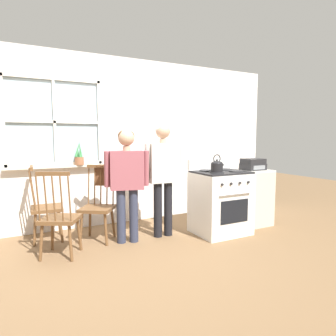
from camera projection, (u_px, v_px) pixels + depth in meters
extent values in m
plane|color=brown|center=(138.00, 253.00, 3.71)|extent=(16.00, 16.00, 0.00)
cube|color=white|center=(188.00, 141.00, 5.52)|extent=(3.26, 0.06, 2.70)
cube|color=white|center=(57.00, 198.00, 4.55)|extent=(1.37, 0.06, 1.00)
cube|color=white|center=(52.00, 63.00, 4.34)|extent=(1.37, 0.06, 0.41)
cube|color=silver|center=(57.00, 167.00, 4.43)|extent=(1.43, 0.10, 0.03)
cube|color=#9EB7C6|center=(54.00, 122.00, 4.44)|extent=(1.31, 0.01, 1.23)
cube|color=silver|center=(55.00, 122.00, 4.41)|extent=(0.04, 0.02, 1.29)
cube|color=silver|center=(55.00, 122.00, 4.41)|extent=(1.37, 0.02, 0.04)
cube|color=silver|center=(3.00, 121.00, 4.11)|extent=(0.04, 0.03, 1.29)
cube|color=silver|center=(99.00, 123.00, 4.72)|extent=(0.04, 0.03, 1.29)
cube|color=silver|center=(53.00, 78.00, 4.35)|extent=(1.37, 0.03, 0.04)
cube|color=silver|center=(56.00, 164.00, 4.48)|extent=(1.37, 0.03, 0.04)
cube|color=brown|center=(97.00, 209.00, 4.09)|extent=(0.57, 0.57, 0.04)
cylinder|color=brown|center=(81.00, 229.00, 3.98)|extent=(0.09, 0.06, 0.43)
cylinder|color=brown|center=(106.00, 229.00, 3.94)|extent=(0.06, 0.09, 0.43)
cylinder|color=brown|center=(90.00, 222.00, 4.29)|extent=(0.06, 0.09, 0.43)
cylinder|color=brown|center=(113.00, 223.00, 4.25)|extent=(0.09, 0.06, 0.43)
cylinder|color=brown|center=(89.00, 186.00, 4.25)|extent=(0.06, 0.07, 0.55)
cylinder|color=brown|center=(95.00, 187.00, 4.24)|extent=(0.06, 0.07, 0.55)
cylinder|color=brown|center=(101.00, 187.00, 4.23)|extent=(0.06, 0.07, 0.55)
cylinder|color=brown|center=(107.00, 187.00, 4.22)|extent=(0.06, 0.07, 0.55)
cylinder|color=brown|center=(113.00, 187.00, 4.21)|extent=(0.06, 0.07, 0.55)
cube|color=brown|center=(100.00, 166.00, 4.20)|extent=(0.34, 0.25, 0.04)
cube|color=brown|center=(60.00, 219.00, 3.57)|extent=(0.56, 0.55, 0.04)
cylinder|color=brown|center=(79.00, 234.00, 3.76)|extent=(0.09, 0.06, 0.43)
cylinder|color=brown|center=(52.00, 234.00, 3.76)|extent=(0.06, 0.09, 0.43)
cylinder|color=brown|center=(70.00, 243.00, 3.44)|extent=(0.06, 0.09, 0.43)
cylinder|color=brown|center=(41.00, 243.00, 3.44)|extent=(0.09, 0.06, 0.43)
cylinder|color=brown|center=(70.00, 199.00, 3.37)|extent=(0.05, 0.08, 0.55)
cylinder|color=brown|center=(62.00, 199.00, 3.37)|extent=(0.05, 0.08, 0.55)
cylinder|color=brown|center=(54.00, 199.00, 3.38)|extent=(0.05, 0.08, 0.55)
cylinder|color=brown|center=(46.00, 199.00, 3.38)|extent=(0.05, 0.08, 0.55)
cylinder|color=brown|center=(38.00, 199.00, 3.38)|extent=(0.05, 0.08, 0.55)
cube|color=brown|center=(53.00, 174.00, 3.35)|extent=(0.35, 0.22, 0.04)
cube|color=brown|center=(47.00, 208.00, 4.11)|extent=(0.42, 0.44, 0.04)
cylinder|color=brown|center=(61.00, 227.00, 4.04)|extent=(0.07, 0.07, 0.43)
cylinder|color=brown|center=(59.00, 221.00, 4.35)|extent=(0.07, 0.07, 0.43)
cylinder|color=brown|center=(35.00, 230.00, 3.92)|extent=(0.07, 0.07, 0.43)
cylinder|color=brown|center=(35.00, 223.00, 4.22)|extent=(0.07, 0.07, 0.43)
cylinder|color=brown|center=(32.00, 192.00, 3.85)|extent=(0.08, 0.02, 0.55)
cylinder|color=brown|center=(32.00, 190.00, 3.93)|extent=(0.08, 0.02, 0.55)
cylinder|color=brown|center=(32.00, 189.00, 4.01)|extent=(0.08, 0.02, 0.55)
cylinder|color=brown|center=(32.00, 188.00, 4.09)|extent=(0.08, 0.02, 0.55)
cylinder|color=brown|center=(32.00, 187.00, 4.18)|extent=(0.08, 0.02, 0.55)
cube|color=brown|center=(31.00, 168.00, 3.98)|extent=(0.06, 0.38, 0.04)
cylinder|color=#2D3347|center=(121.00, 216.00, 4.02)|extent=(0.12, 0.12, 0.73)
cylinder|color=#2D3347|center=(134.00, 215.00, 4.06)|extent=(0.12, 0.12, 0.73)
cube|color=#934C56|center=(127.00, 170.00, 3.98)|extent=(0.48, 0.31, 0.51)
cylinder|color=#934C56|center=(107.00, 169.00, 3.90)|extent=(0.10, 0.12, 0.48)
cylinder|color=#934C56|center=(146.00, 168.00, 4.01)|extent=(0.10, 0.12, 0.48)
cylinder|color=tan|center=(126.00, 148.00, 3.95)|extent=(0.10, 0.10, 0.06)
sphere|color=tan|center=(126.00, 138.00, 3.93)|extent=(0.22, 0.22, 0.22)
ellipsoid|color=brown|center=(126.00, 136.00, 3.94)|extent=(0.22, 0.22, 0.18)
cylinder|color=black|center=(158.00, 210.00, 4.26)|extent=(0.12, 0.12, 0.78)
cylinder|color=black|center=(168.00, 209.00, 4.33)|extent=(0.12, 0.12, 0.78)
cube|color=beige|center=(163.00, 163.00, 4.22)|extent=(0.43, 0.23, 0.55)
cylinder|color=beige|center=(147.00, 162.00, 4.10)|extent=(0.08, 0.12, 0.51)
cylinder|color=beige|center=(179.00, 161.00, 4.30)|extent=(0.08, 0.12, 0.51)
cylinder|color=tan|center=(163.00, 141.00, 4.19)|extent=(0.10, 0.10, 0.07)
sphere|color=tan|center=(163.00, 131.00, 4.18)|extent=(0.21, 0.21, 0.21)
ellipsoid|color=silver|center=(162.00, 130.00, 4.19)|extent=(0.21, 0.21, 0.17)
cube|color=white|center=(220.00, 203.00, 4.43)|extent=(0.76, 0.64, 0.90)
cube|color=black|center=(221.00, 172.00, 4.38)|extent=(0.75, 0.61, 0.02)
cylinder|color=#2D2D30|center=(217.00, 173.00, 4.19)|extent=(0.20, 0.20, 0.02)
cylinder|color=#2D2D30|center=(236.00, 171.00, 4.34)|extent=(0.20, 0.20, 0.02)
cylinder|color=#2D2D30|center=(206.00, 171.00, 4.41)|extent=(0.20, 0.20, 0.02)
cylinder|color=#2D2D30|center=(225.00, 169.00, 4.57)|extent=(0.20, 0.20, 0.02)
cube|color=white|center=(210.00, 164.00, 4.63)|extent=(0.76, 0.06, 0.16)
cube|color=black|center=(235.00, 212.00, 4.15)|extent=(0.47, 0.01, 0.32)
cylinder|color=silver|center=(236.00, 194.00, 4.10)|extent=(0.53, 0.02, 0.02)
cylinder|color=#232326|center=(222.00, 185.00, 3.99)|extent=(0.04, 0.02, 0.04)
cylinder|color=#232326|center=(231.00, 184.00, 4.06)|extent=(0.04, 0.02, 0.04)
cylinder|color=#232326|center=(240.00, 183.00, 4.13)|extent=(0.04, 0.02, 0.04)
cylinder|color=#232326|center=(248.00, 182.00, 4.20)|extent=(0.04, 0.02, 0.04)
cylinder|color=black|center=(217.00, 168.00, 4.18)|extent=(0.17, 0.17, 0.12)
ellipsoid|color=black|center=(217.00, 163.00, 4.17)|extent=(0.16, 0.16, 0.07)
sphere|color=black|center=(217.00, 160.00, 4.17)|extent=(0.03, 0.03, 0.03)
cylinder|color=black|center=(221.00, 166.00, 4.21)|extent=(0.08, 0.03, 0.07)
torus|color=black|center=(217.00, 159.00, 4.17)|extent=(0.12, 0.01, 0.12)
cylinder|color=#935B3D|center=(79.00, 161.00, 4.56)|extent=(0.14, 0.14, 0.12)
cylinder|color=#33261C|center=(79.00, 158.00, 4.55)|extent=(0.12, 0.12, 0.01)
cone|color=#388447|center=(80.00, 149.00, 4.56)|extent=(0.07, 0.05, 0.25)
cone|color=#388447|center=(78.00, 154.00, 4.56)|extent=(0.05, 0.06, 0.12)
cone|color=#388447|center=(78.00, 149.00, 4.53)|extent=(0.11, 0.07, 0.25)
cone|color=#388447|center=(80.00, 154.00, 4.54)|extent=(0.04, 0.05, 0.11)
cube|color=brown|center=(103.00, 176.00, 4.30)|extent=(0.23, 0.20, 0.26)
torus|color=brown|center=(101.00, 165.00, 4.21)|extent=(0.17, 0.17, 0.01)
cube|color=beige|center=(251.00, 198.00, 4.87)|extent=(0.55, 0.50, 0.87)
cube|color=beige|center=(252.00, 171.00, 4.82)|extent=(0.55, 0.50, 0.03)
cube|color=#232326|center=(253.00, 167.00, 4.79)|extent=(0.34, 0.28, 0.10)
cube|color=#232326|center=(253.00, 161.00, 4.78)|extent=(0.32, 0.27, 0.08)
cube|color=gray|center=(259.00, 168.00, 4.67)|extent=(0.24, 0.01, 0.06)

